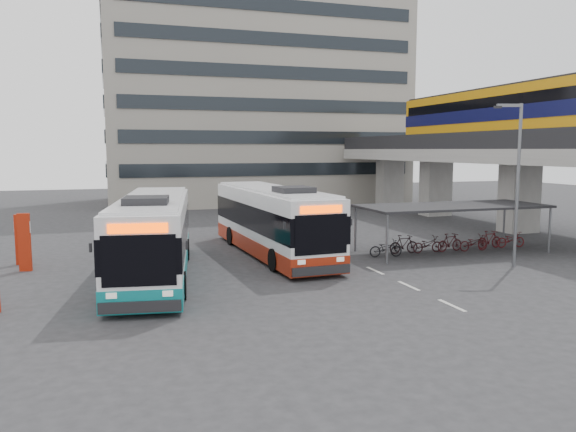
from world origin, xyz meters
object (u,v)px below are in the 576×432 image
object	(u,v)px
pedestrian	(163,271)
bus_main	(272,221)
bus_teal	(154,237)
lamp_post	(516,175)

from	to	relation	value
pedestrian	bus_main	bearing A→B (deg)	-32.71
bus_main	bus_teal	bearing A→B (deg)	-153.96
pedestrian	lamp_post	xyz separation A→B (m)	(16.09, 0.04, 3.42)
bus_main	pedestrian	distance (m)	9.03
bus_teal	lamp_post	xyz separation A→B (m)	(16.15, -2.99, 2.58)
lamp_post	pedestrian	bearing A→B (deg)	-163.88
bus_main	bus_teal	xyz separation A→B (m)	(-6.28, -3.46, -0.01)
bus_main	pedestrian	bearing A→B (deg)	-136.58
pedestrian	lamp_post	world-z (taller)	lamp_post
bus_teal	lamp_post	distance (m)	16.63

